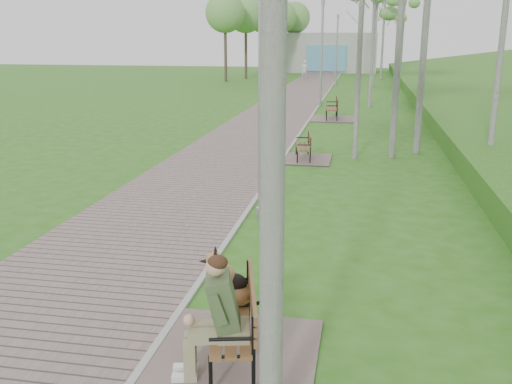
{
  "coord_description": "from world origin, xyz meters",
  "views": [
    {
      "loc": [
        2.34,
        -11.12,
        3.69
      ],
      "look_at": [
        0.66,
        -2.11,
        1.17
      ],
      "focal_mm": 40.0,
      "sensor_mm": 36.0,
      "label": 1
    }
  ],
  "objects": [
    {
      "name": "ground",
      "position": [
        0.0,
        0.0,
        0.0
      ],
      "size": [
        120.0,
        120.0,
        0.0
      ],
      "primitive_type": "plane",
      "color": "#2B5F13",
      "rests_on": "ground"
    },
    {
      "name": "walkway",
      "position": [
        -1.75,
        21.5,
        0.02
      ],
      "size": [
        3.5,
        67.0,
        0.04
      ],
      "primitive_type": "cube",
      "color": "#6E5D59",
      "rests_on": "ground"
    },
    {
      "name": "kerb",
      "position": [
        0.0,
        21.5,
        0.03
      ],
      "size": [
        0.1,
        67.0,
        0.05
      ],
      "primitive_type": "cube",
      "color": "#999993",
      "rests_on": "ground"
    },
    {
      "name": "building_north",
      "position": [
        -1.5,
        50.97,
        1.99
      ],
      "size": [
        10.0,
        5.2,
        4.0
      ],
      "color": "#9E9E99",
      "rests_on": "ground"
    },
    {
      "name": "bench_main",
      "position": [
        0.91,
        -5.34,
        0.47
      ],
      "size": [
        1.92,
        2.14,
        1.68
      ],
      "color": "#6E5D59",
      "rests_on": "ground"
    },
    {
      "name": "bench_second",
      "position": [
        0.62,
        6.06,
        0.18
      ],
      "size": [
        1.63,
        1.81,
        1.0
      ],
      "color": "#6E5D59",
      "rests_on": "ground"
    },
    {
      "name": "bench_third",
      "position": [
        0.97,
        15.09,
        0.23
      ],
      "size": [
        2.0,
        2.22,
        1.23
      ],
      "color": "#6E5D59",
      "rests_on": "ground"
    },
    {
      "name": "lamp_post_near",
      "position": [
        0.37,
        -0.0,
        2.07
      ],
      "size": [
        0.17,
        0.17,
        4.42
      ],
      "color": "#979A9F",
      "rests_on": "ground"
    },
    {
      "name": "lamp_post_second",
      "position": [
        0.08,
        19.92,
        2.58
      ],
      "size": [
        0.21,
        0.21,
        5.52
      ],
      "color": "#979A9F",
      "rests_on": "ground"
    },
    {
      "name": "lamp_post_third",
      "position": [
        0.22,
        33.83,
        2.44
      ],
      "size": [
        0.2,
        0.2,
        5.23
      ],
      "color": "#979A9F",
      "rests_on": "ground"
    },
    {
      "name": "pedestrian_near",
      "position": [
        -2.83,
        39.78,
        0.81
      ],
      "size": [
        0.64,
        0.46,
        1.62
      ],
      "primitive_type": "imported",
      "rotation": [
        0.0,
        0.0,
        3.28
      ],
      "color": "silver",
      "rests_on": "ground"
    },
    {
      "name": "birch_far_b",
      "position": [
        3.0,
        31.85,
        5.85
      ],
      "size": [
        2.26,
        2.26,
        7.45
      ],
      "color": "silver",
      "rests_on": "ground"
    },
    {
      "name": "birch_far_c",
      "position": [
        5.3,
        38.43,
        6.2
      ],
      "size": [
        2.33,
        2.33,
        7.9
      ],
      "color": "silver",
      "rests_on": "ground"
    }
  ]
}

